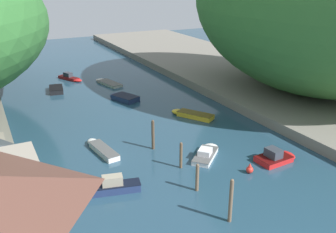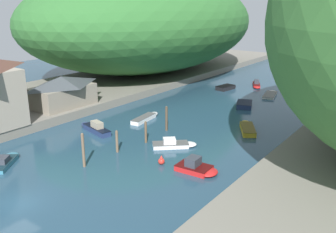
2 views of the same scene
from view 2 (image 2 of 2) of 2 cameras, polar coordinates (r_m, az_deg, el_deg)
name	(u,v)px [view 2 (image 2 of 2)]	position (r m, az deg, el deg)	size (l,w,h in m)	color
water_surface	(207,115)	(53.49, 5.92, 0.18)	(130.00, 130.00, 0.00)	#234256
left_bank	(89,88)	(68.55, -11.98, 4.23)	(22.00, 120.00, 1.19)	slate
hillside_left	(144,22)	(79.94, -3.72, 14.12)	(39.59, 55.43, 20.14)	#2D662D
boathouse_shed	(62,91)	(55.05, -15.81, 3.78)	(5.51, 9.25, 4.29)	gray
boat_near_quay	(247,128)	(48.23, 11.96, -1.66)	(4.24, 5.65, 0.62)	gold
boat_moored_right	(227,87)	(69.89, 9.01, 4.45)	(2.57, 4.67, 0.72)	black
boat_far_upstream	(271,94)	(66.87, 15.35, 3.30)	(3.15, 6.40, 0.39)	silver
boat_navy_launch	(175,144)	(41.85, 1.03, -4.22)	(4.74, 4.54, 1.02)	white
boat_red_skiff	(5,161)	(41.02, -23.63, -6.25)	(4.23, 4.90, 0.97)	teal
boat_yellow_tender	(245,104)	(59.16, 11.58, 1.95)	(3.72, 5.06, 0.72)	navy
boat_open_rowboat	(94,128)	(47.54, -11.17, -1.70)	(6.14, 2.63, 1.47)	navy
boat_mid_channel	(197,168)	(36.07, 4.50, -7.79)	(4.18, 2.36, 1.38)	red
boat_white_cruiser	(146,117)	(51.36, -3.31, -0.14)	(1.99, 5.87, 0.59)	white
boat_far_right_bank	(257,85)	(73.11, 13.34, 4.75)	(3.37, 5.17, 1.18)	red
mooring_post_nearest	(83,150)	(37.37, -12.79, -5.00)	(0.28, 0.28, 3.52)	brown
mooring_post_second	(117,141)	(40.45, -7.79, -3.75)	(0.29, 0.29, 2.48)	brown
mooring_post_middle	(146,132)	(42.76, -3.41, -2.36)	(0.27, 0.27, 2.59)	brown
mooring_post_fourth	(166,118)	(46.56, -0.23, -0.28)	(0.31, 0.31, 3.18)	#4C3D2D
channel_buoy_near	(161,161)	(37.51, -1.02, -6.76)	(0.65, 0.65, 0.98)	red
person_on_quay	(8,118)	(48.75, -23.24, -0.22)	(0.34, 0.43, 1.69)	#282D3D
person_by_boathouse	(73,102)	(53.70, -14.33, 2.20)	(0.31, 0.42, 1.69)	#282D3D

